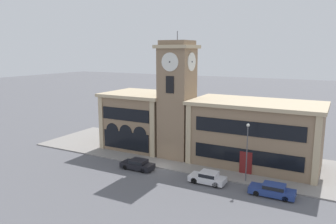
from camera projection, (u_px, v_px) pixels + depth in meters
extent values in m
plane|color=#56565B|center=(158.00, 168.00, 41.33)|extent=(300.00, 300.00, 0.00)
cube|color=gray|center=(181.00, 153.00, 47.10)|extent=(44.33, 13.34, 0.15)
cube|color=#897056|center=(177.00, 104.00, 44.47)|extent=(4.10, 4.10, 14.92)
cube|color=tan|center=(177.00, 47.00, 43.07)|extent=(4.80, 4.80, 0.45)
cube|color=#897056|center=(177.00, 43.00, 42.97)|extent=(3.77, 3.77, 0.60)
cylinder|color=#4C4C51|center=(177.00, 36.00, 42.81)|extent=(0.10, 0.10, 1.20)
cylinder|color=silver|center=(170.00, 62.00, 41.60)|extent=(2.39, 0.10, 2.39)
cylinder|color=black|center=(170.00, 62.00, 41.54)|extent=(0.19, 0.04, 0.19)
cylinder|color=silver|center=(192.00, 62.00, 42.44)|extent=(0.10, 2.39, 2.39)
cylinder|color=black|center=(192.00, 62.00, 42.41)|extent=(0.04, 0.19, 0.19)
cube|color=black|center=(170.00, 85.00, 42.13)|extent=(1.15, 0.10, 2.20)
cube|color=#897056|center=(141.00, 121.00, 50.19)|extent=(9.59, 8.19, 7.98)
cube|color=tan|center=(141.00, 94.00, 49.42)|extent=(10.29, 8.89, 0.45)
cube|color=tan|center=(101.00, 123.00, 48.65)|extent=(0.70, 0.16, 7.98)
cube|color=tan|center=(152.00, 130.00, 44.53)|extent=(0.70, 0.16, 7.98)
cube|color=black|center=(125.00, 115.00, 46.29)|extent=(7.86, 0.10, 1.76)
cube|color=black|center=(126.00, 141.00, 46.99)|extent=(7.67, 0.10, 2.56)
cylinder|color=black|center=(112.00, 130.00, 47.86)|extent=(2.11, 0.06, 2.11)
cylinder|color=black|center=(126.00, 132.00, 46.74)|extent=(2.11, 0.06, 2.11)
cylinder|color=black|center=(140.00, 134.00, 45.63)|extent=(2.11, 0.06, 2.11)
cube|color=#897056|center=(255.00, 135.00, 42.13)|extent=(15.82, 8.19, 7.87)
cube|color=tan|center=(257.00, 103.00, 41.37)|extent=(16.52, 8.89, 0.45)
cube|color=tan|center=(188.00, 135.00, 42.03)|extent=(0.70, 0.16, 7.87)
cube|color=tan|center=(317.00, 152.00, 35.02)|extent=(0.70, 0.16, 7.87)
cube|color=black|center=(247.00, 129.00, 38.23)|extent=(12.97, 0.10, 1.73)
cube|color=maroon|center=(246.00, 163.00, 38.99)|extent=(1.50, 0.12, 2.83)
cube|color=black|center=(246.00, 156.00, 38.85)|extent=(12.97, 0.10, 1.76)
cube|color=black|center=(137.00, 165.00, 40.95)|extent=(4.20, 1.84, 0.66)
cube|color=black|center=(138.00, 161.00, 40.77)|extent=(2.02, 1.65, 0.46)
cube|color=black|center=(138.00, 161.00, 40.77)|extent=(1.94, 1.68, 0.35)
cylinder|color=black|center=(125.00, 167.00, 40.88)|extent=(0.60, 0.22, 0.60)
cylinder|color=black|center=(132.00, 163.00, 42.27)|extent=(0.60, 0.22, 0.60)
cylinder|color=black|center=(143.00, 171.00, 39.69)|extent=(0.60, 0.22, 0.60)
cylinder|color=black|center=(150.00, 167.00, 41.08)|extent=(0.60, 0.22, 0.60)
cube|color=silver|center=(207.00, 179.00, 36.60)|extent=(4.05, 1.90, 0.62)
cube|color=silver|center=(209.00, 174.00, 36.42)|extent=(1.95, 1.70, 0.53)
cube|color=black|center=(209.00, 174.00, 36.42)|extent=(1.87, 1.74, 0.40)
cylinder|color=black|center=(194.00, 181.00, 36.48)|extent=(0.72, 0.22, 0.72)
cylinder|color=black|center=(200.00, 176.00, 37.92)|extent=(0.72, 0.22, 0.72)
cylinder|color=black|center=(215.00, 185.00, 35.33)|extent=(0.72, 0.22, 0.72)
cylinder|color=black|center=(220.00, 180.00, 36.77)|extent=(0.72, 0.22, 0.72)
cube|color=navy|center=(272.00, 191.00, 33.34)|extent=(4.57, 1.74, 0.67)
cube|color=navy|center=(274.00, 186.00, 33.15)|extent=(2.20, 1.55, 0.49)
cube|color=black|center=(274.00, 186.00, 33.15)|extent=(2.11, 1.59, 0.36)
cylinder|color=black|center=(256.00, 193.00, 33.38)|extent=(0.60, 0.22, 0.60)
cylinder|color=black|center=(259.00, 188.00, 34.68)|extent=(0.60, 0.22, 0.60)
cylinder|color=black|center=(285.00, 199.00, 32.08)|extent=(0.60, 0.22, 0.60)
cylinder|color=black|center=(287.00, 193.00, 33.38)|extent=(0.60, 0.22, 0.60)
cylinder|color=#4C4C51|center=(247.00, 154.00, 36.36)|extent=(0.12, 0.12, 6.27)
sphere|color=silver|center=(248.00, 125.00, 35.75)|extent=(0.36, 0.36, 0.36)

